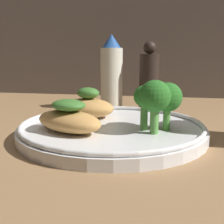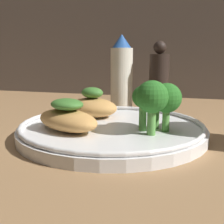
{
  "view_description": "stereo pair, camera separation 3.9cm",
  "coord_description": "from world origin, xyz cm",
  "views": [
    {
      "loc": [
        7.06,
        -37.39,
        11.08
      ],
      "look_at": [
        0.0,
        0.0,
        3.4
      ],
      "focal_mm": 45.0,
      "sensor_mm": 36.0,
      "label": 1
    },
    {
      "loc": [
        10.83,
        -36.48,
        11.08
      ],
      "look_at": [
        0.0,
        0.0,
        3.4
      ],
      "focal_mm": 45.0,
      "sensor_mm": 36.0,
      "label": 2
    }
  ],
  "objects": [
    {
      "name": "ground_plane",
      "position": [
        0.0,
        0.0,
        -0.5
      ],
      "size": [
        180.0,
        180.0,
        1.0
      ],
      "primitive_type": "cube",
      "color": "#936D47"
    },
    {
      "name": "pepper_grinder",
      "position": [
        3.85,
        19.89,
        6.28
      ],
      "size": [
        3.89,
        3.89,
        13.89
      ],
      "color": "black",
      "rests_on": "ground_plane"
    },
    {
      "name": "sauce_bottle",
      "position": [
        -3.85,
        19.89,
        7.33
      ],
      "size": [
        4.56,
        4.56,
        15.33
      ],
      "color": "silver",
      "rests_on": "ground_plane"
    },
    {
      "name": "plate",
      "position": [
        0.0,
        0.0,
        0.99
      ],
      "size": [
        25.96,
        25.96,
        2.0
      ],
      "color": "white",
      "rests_on": "ground_plane"
    },
    {
      "name": "broccoli_bunch",
      "position": [
        6.21,
        -1.29,
        5.73
      ],
      "size": [
        6.28,
        7.06,
        6.78
      ],
      "color": "#569942",
      "rests_on": "plate"
    },
    {
      "name": "grilled_meat_middle",
      "position": [
        -4.82,
        5.13,
        3.15
      ],
      "size": [
        10.03,
        8.64,
        4.75
      ],
      "color": "tan",
      "rests_on": "plate"
    },
    {
      "name": "grilled_meat_front",
      "position": [
        -4.93,
        -3.89,
        3.11
      ],
      "size": [
        11.23,
        9.08,
        4.23
      ],
      "color": "tan",
      "rests_on": "plate"
    }
  ]
}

